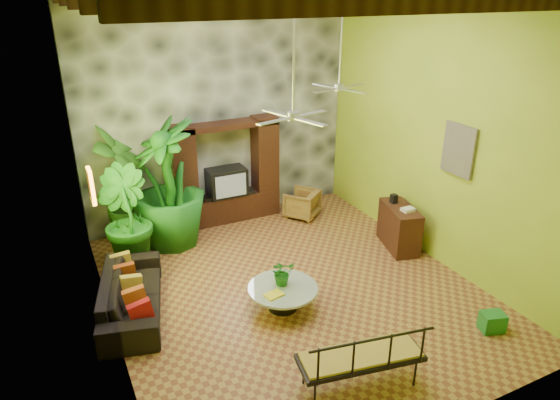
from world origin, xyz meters
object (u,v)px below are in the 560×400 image
coffee_table (283,295)px  tall_plant_a (122,184)px  ceiling_fan_front (293,102)px  ceiling_fan_back (340,76)px  entertainment_center (226,180)px  side_console (399,227)px  sofa (132,294)px  green_bin (492,322)px  tall_plant_b (125,219)px  iron_bench (364,356)px  tall_plant_c (168,184)px  wicker_armchair (302,204)px

coffee_table → tall_plant_a: bearing=116.4°
ceiling_fan_front → ceiling_fan_back: size_ratio=1.00×
entertainment_center → ceiling_fan_back: bearing=-50.4°
tall_plant_a → side_console: (4.86, -2.79, -0.80)m
sofa → green_bin: sofa is taller
entertainment_center → tall_plant_b: entertainment_center is taller
ceiling_fan_front → coffee_table: bearing=-156.0°
tall_plant_a → coffee_table: tall_plant_a is taller
tall_plant_b → iron_bench: tall_plant_b is taller
coffee_table → ceiling_fan_back: bearing=40.1°
tall_plant_a → green_bin: tall_plant_a is taller
ceiling_fan_back → tall_plant_a: bearing=152.9°
entertainment_center → side_console: (2.65, -2.77, -0.52)m
ceiling_fan_front → green_bin: ceiling_fan_front is taller
entertainment_center → tall_plant_c: tall_plant_c is taller
sofa → side_console: side_console is taller
sofa → tall_plant_b: (0.25, 1.54, 0.64)m
entertainment_center → coffee_table: size_ratio=2.09×
wicker_armchair → coffee_table: wicker_armchair is taller
wicker_armchair → tall_plant_a: (-3.81, 0.63, 0.92)m
ceiling_fan_front → tall_plant_b: ceiling_fan_front is taller
tall_plant_c → green_bin: bearing=-53.8°
wicker_armchair → tall_plant_b: size_ratio=0.36×
ceiling_fan_front → side_console: ceiling_fan_front is taller
entertainment_center → sofa: size_ratio=1.05×
entertainment_center → wicker_armchair: 1.83m
sofa → tall_plant_a: (0.44, 2.64, 0.90)m
ceiling_fan_front → tall_plant_b: bearing=131.9°
coffee_table → tall_plant_b: bearing=128.1°
ceiling_fan_front → tall_plant_b: 4.09m
tall_plant_b → entertainment_center: bearing=24.3°
entertainment_center → side_console: 3.87m
ceiling_fan_back → side_console: ceiling_fan_back is taller
tall_plant_b → green_bin: (4.64, -4.50, -0.82)m
coffee_table → side_console: bearing=15.6°
side_console → tall_plant_a: bearing=166.1°
wicker_armchair → tall_plant_b: 4.08m
tall_plant_a → tall_plant_c: 0.98m
side_console → green_bin: bearing=-82.4°
ceiling_fan_back → tall_plant_c: (-3.03, 1.37, -2.09)m
iron_bench → sofa: bearing=138.0°
coffee_table → green_bin: 3.29m
tall_plant_c → side_console: (4.08, -2.21, -0.87)m
ceiling_fan_back → side_console: 3.25m
wicker_armchair → tall_plant_c: (-3.03, 0.05, 0.99)m
tall_plant_c → side_console: tall_plant_c is taller
coffee_table → iron_bench: 2.10m
wicker_armchair → side_console: size_ratio=0.63×
sofa → iron_bench: 3.89m
ceiling_fan_front → tall_plant_c: 3.83m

